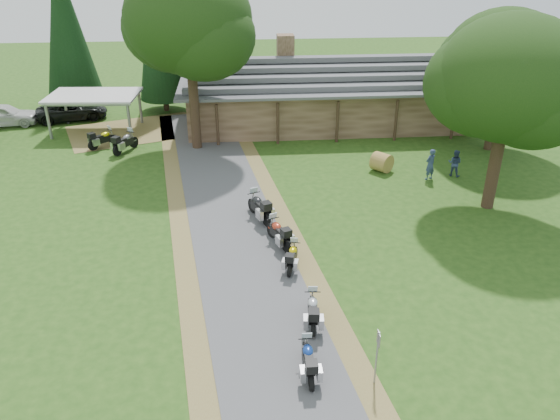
{
  "coord_description": "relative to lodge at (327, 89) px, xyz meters",
  "views": [
    {
      "loc": [
        -0.79,
        -15.2,
        12.68
      ],
      "look_at": [
        1.04,
        6.49,
        1.6
      ],
      "focal_mm": 35.0,
      "sensor_mm": 36.0,
      "label": 1
    }
  ],
  "objects": [
    {
      "name": "ground",
      "position": [
        -6.0,
        -24.0,
        -2.45
      ],
      "size": [
        120.0,
        120.0,
        0.0
      ],
      "primitive_type": "plane",
      "color": "#234914",
      "rests_on": "ground"
    },
    {
      "name": "driveway",
      "position": [
        -6.5,
        -20.0,
        -2.45
      ],
      "size": [
        51.95,
        51.95,
        0.0
      ],
      "primitive_type": "plane",
      "rotation": [
        0.0,
        0.0,
        0.14
      ],
      "color": "#4D4D4F",
      "rests_on": "ground"
    },
    {
      "name": "lodge",
      "position": [
        0.0,
        0.0,
        0.0
      ],
      "size": [
        21.4,
        9.4,
        4.9
      ],
      "primitive_type": null,
      "color": "brown",
      "rests_on": "ground"
    },
    {
      "name": "carport",
      "position": [
        -16.63,
        -0.71,
        -1.13
      ],
      "size": [
        6.36,
        4.47,
        2.64
      ],
      "primitive_type": null,
      "rotation": [
        0.0,
        0.0,
        -0.07
      ],
      "color": "silver",
      "rests_on": "ground"
    },
    {
      "name": "car_white_sedan",
      "position": [
        -23.71,
        1.03,
        -1.44
      ],
      "size": [
        3.25,
        6.32,
        2.02
      ],
      "primitive_type": "imported",
      "rotation": [
        0.0,
        0.0,
        1.69
      ],
      "color": "silver",
      "rests_on": "ground"
    },
    {
      "name": "car_dark_suv",
      "position": [
        -19.09,
        2.1,
        -1.39
      ],
      "size": [
        3.76,
        5.97,
        2.12
      ],
      "primitive_type": "imported",
      "rotation": [
        0.0,
        0.0,
        1.84
      ],
      "color": "black",
      "rests_on": "ground"
    },
    {
      "name": "motorcycle_row_a",
      "position": [
        -4.76,
        -26.01,
        -1.85
      ],
      "size": [
        0.58,
        1.76,
        1.2
      ],
      "primitive_type": null,
      "rotation": [
        0.0,
        0.0,
        1.57
      ],
      "color": "navy",
      "rests_on": "ground"
    },
    {
      "name": "motorcycle_row_b",
      "position": [
        -4.28,
        -23.55,
        -1.82
      ],
      "size": [
        0.78,
        1.88,
        1.25
      ],
      "primitive_type": null,
      "rotation": [
        0.0,
        0.0,
        1.47
      ],
      "color": "#B8BAC0",
      "rests_on": "ground"
    },
    {
      "name": "motorcycle_row_c",
      "position": [
        -4.63,
        -19.77,
        -1.87
      ],
      "size": [
        0.98,
        1.79,
        1.16
      ],
      "primitive_type": null,
      "rotation": [
        0.0,
        0.0,
        1.31
      ],
      "color": "#C9B100",
      "rests_on": "ground"
    },
    {
      "name": "motorcycle_row_d",
      "position": [
        -5.05,
        -17.81,
        -1.79
      ],
      "size": [
        1.3,
        2.03,
        1.32
      ],
      "primitive_type": null,
      "rotation": [
        0.0,
        0.0,
        1.95
      ],
      "color": "#B4331D",
      "rests_on": "ground"
    },
    {
      "name": "motorcycle_row_e",
      "position": [
        -5.8,
        -15.25,
        -1.73
      ],
      "size": [
        1.43,
        2.21,
        1.44
      ],
      "primitive_type": null,
      "rotation": [
        0.0,
        0.0,
        1.95
      ],
      "color": "black",
      "rests_on": "ground"
    },
    {
      "name": "motorcycle_carport_a",
      "position": [
        -15.54,
        -4.25,
        -1.79
      ],
      "size": [
        1.86,
        1.77,
        1.33
      ],
      "primitive_type": null,
      "rotation": [
        0.0,
        0.0,
        0.74
      ],
      "color": "yellow",
      "rests_on": "ground"
    },
    {
      "name": "motorcycle_carport_b",
      "position": [
        -13.94,
        -5.16,
        -1.74
      ],
      "size": [
        1.64,
        2.14,
        1.42
      ],
      "primitive_type": null,
      "rotation": [
        0.0,
        0.0,
        1.04
      ],
      "color": "slate",
      "rests_on": "ground"
    },
    {
      "name": "person_a",
      "position": [
        4.18,
        -11.17,
        -1.37
      ],
      "size": [
        0.75,
        0.68,
        2.15
      ],
      "primitive_type": "imported",
      "rotation": [
        0.0,
        0.0,
        3.64
      ],
      "color": "navy",
      "rests_on": "ground"
    },
    {
      "name": "person_b",
      "position": [
        5.78,
        -10.79,
        -1.52
      ],
      "size": [
        0.65,
        0.61,
        1.86
      ],
      "primitive_type": "imported",
      "rotation": [
        0.0,
        0.0,
        2.56
      ],
      "color": "navy",
      "rests_on": "ground"
    },
    {
      "name": "hay_bale",
      "position": [
        1.76,
        -9.74,
        -1.89
      ],
      "size": [
        1.51,
        1.5,
        1.11
      ],
      "primitive_type": "cylinder",
      "rotation": [
        1.57,
        0.0,
        0.71
      ],
      "color": "olive",
      "rests_on": "ground"
    },
    {
      "name": "sign_post",
      "position": [
        -2.74,
        -26.63,
        -1.44
      ],
      "size": [
        0.36,
        0.06,
        2.02
      ],
      "primitive_type": null,
      "color": "gray",
      "rests_on": "ground"
    },
    {
      "name": "oak_lodge_left",
      "position": [
        -9.38,
        -4.82,
        4.1
      ],
      "size": [
        7.68,
        7.68,
        13.09
      ],
      "primitive_type": null,
      "color": "#17330F",
      "rests_on": "ground"
    },
    {
      "name": "oak_lodge_right",
      "position": [
        9.7,
        -6.68,
        2.16
      ],
      "size": [
        7.39,
        7.39,
        9.22
      ],
      "primitive_type": null,
      "color": "#17330F",
      "rests_on": "ground"
    },
    {
      "name": "oak_driveway",
      "position": [
        6.06,
        -14.87,
        2.92
      ],
      "size": [
        7.01,
        7.01,
        10.75
      ],
      "primitive_type": null,
      "color": "#17330F",
      "rests_on": "ground"
    },
    {
      "name": "cedar_near",
      "position": [
        -12.26,
        4.0,
        3.59
      ],
      "size": [
        3.85,
        3.85,
        12.09
      ],
      "primitive_type": "cone",
      "color": "black",
      "rests_on": "ground"
    },
    {
      "name": "cedar_far",
      "position": [
        -19.48,
        5.48,
        3.43
      ],
      "size": [
        4.24,
        4.24,
        11.76
      ],
      "primitive_type": "cone",
      "color": "black",
      "rests_on": "ground"
    }
  ]
}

